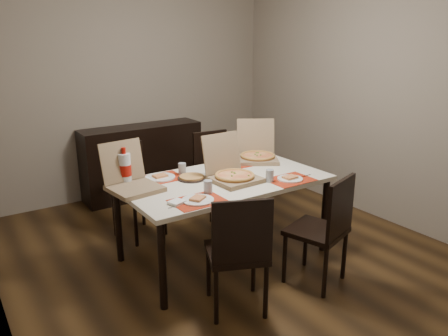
{
  "coord_description": "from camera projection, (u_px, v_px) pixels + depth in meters",
  "views": [
    {
      "loc": [
        -2.1,
        -3.19,
        1.97
      ],
      "look_at": [
        -0.05,
        -0.14,
        0.85
      ],
      "focal_mm": 35.0,
      "sensor_mm": 36.0,
      "label": 1
    }
  ],
  "objects": [
    {
      "name": "setting_near_right",
      "position": [
        284.0,
        178.0,
        3.82
      ],
      "size": [
        0.48,
        0.3,
        0.11
      ],
      "color": "#AE220B",
      "rests_on": "dining_table"
    },
    {
      "name": "setting_far_left",
      "position": [
        164.0,
        176.0,
        3.89
      ],
      "size": [
        0.51,
        0.3,
        0.11
      ],
      "color": "#AE220B",
      "rests_on": "dining_table"
    },
    {
      "name": "dining_table",
      "position": [
        224.0,
        186.0,
        3.89
      ],
      "size": [
        1.8,
        1.0,
        0.75
      ],
      "color": "beige",
      "rests_on": "ground"
    },
    {
      "name": "setting_far_right",
      "position": [
        242.0,
        161.0,
        4.32
      ],
      "size": [
        0.48,
        0.3,
        0.11
      ],
      "color": "#AE220B",
      "rests_on": "dining_table"
    },
    {
      "name": "sideboard",
      "position": [
        142.0,
        161.0,
        5.51
      ],
      "size": [
        1.5,
        0.4,
        0.9
      ],
      "primitive_type": "cube",
      "color": "black",
      "rests_on": "ground"
    },
    {
      "name": "pizza_box_right",
      "position": [
        257.0,
        154.0,
        4.44
      ],
      "size": [
        0.56,
        0.57,
        0.39
      ],
      "color": "#7E6548",
      "rests_on": "dining_table"
    },
    {
      "name": "chair_near_left",
      "position": [
        238.0,
        250.0,
        3.1
      ],
      "size": [
        0.55,
        0.55,
        0.93
      ],
      "color": "black",
      "rests_on": "ground"
    },
    {
      "name": "faina_plate",
      "position": [
        192.0,
        178.0,
        3.86
      ],
      "size": [
        0.25,
        0.25,
        0.03
      ],
      "color": "black",
      "rests_on": "dining_table"
    },
    {
      "name": "chair_far_left",
      "position": [
        134.0,
        186.0,
        4.4
      ],
      "size": [
        0.5,
        0.5,
        0.93
      ],
      "color": "black",
      "rests_on": "ground"
    },
    {
      "name": "dip_bowl",
      "position": [
        221.0,
        170.0,
        4.07
      ],
      "size": [
        0.14,
        0.14,
        0.03
      ],
      "primitive_type": "imported",
      "rotation": [
        0.0,
        0.0,
        -0.08
      ],
      "color": "white",
      "rests_on": "dining_table"
    },
    {
      "name": "chair_near_right",
      "position": [
        325.0,
        226.0,
        3.48
      ],
      "size": [
        0.53,
        0.53,
        0.93
      ],
      "color": "black",
      "rests_on": "ground"
    },
    {
      "name": "napkin_loose",
      "position": [
        241.0,
        177.0,
        3.89
      ],
      "size": [
        0.13,
        0.14,
        0.02
      ],
      "primitive_type": "cube",
      "rotation": [
        0.0,
        0.0,
        1.36
      ],
      "color": "white",
      "rests_on": "dining_table"
    },
    {
      "name": "setting_near_left",
      "position": [
        198.0,
        197.0,
        3.37
      ],
      "size": [
        0.46,
        0.3,
        0.11
      ],
      "color": "#AE220B",
      "rests_on": "dining_table"
    },
    {
      "name": "room_walls",
      "position": [
        194.0,
        62.0,
        4.07
      ],
      "size": [
        3.84,
        4.02,
        2.62
      ],
      "color": "gray",
      "rests_on": "ground"
    },
    {
      "name": "chair_far_right",
      "position": [
        215.0,
        169.0,
        4.96
      ],
      "size": [
        0.46,
        0.46,
        0.93
      ],
      "color": "black",
      "rests_on": "ground"
    },
    {
      "name": "pizza_box_center",
      "position": [
        232.0,
        174.0,
        3.81
      ],
      "size": [
        0.41,
        0.45,
        0.39
      ],
      "color": "#7E6548",
      "rests_on": "dining_table"
    },
    {
      "name": "soda_bottle",
      "position": [
        125.0,
        169.0,
        3.68
      ],
      "size": [
        0.11,
        0.11,
        0.33
      ],
      "color": "silver",
      "rests_on": "dining_table"
    },
    {
      "name": "pizza_box_left",
      "position": [
        132.0,
        182.0,
        3.58
      ],
      "size": [
        0.43,
        0.46,
        0.38
      ],
      "color": "#7E6548",
      "rests_on": "dining_table"
    },
    {
      "name": "ground",
      "position": [
        220.0,
        248.0,
        4.23
      ],
      "size": [
        3.8,
        4.0,
        0.02
      ],
      "primitive_type": "cube",
      "color": "#412A14",
      "rests_on": "ground"
    }
  ]
}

